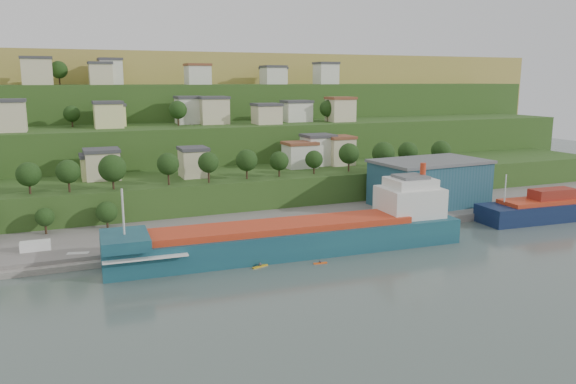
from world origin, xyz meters
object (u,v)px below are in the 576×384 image
caravan (36,248)px  cargo_ship_near (302,237)px  kayak_orange (320,263)px  warehouse (429,182)px

caravan → cargo_ship_near: bearing=-15.9°
cargo_ship_near → kayak_orange: cargo_ship_near is taller
caravan → kayak_orange: 58.88m
cargo_ship_near → warehouse: size_ratio=2.42×
warehouse → kayak_orange: bearing=-152.2°
kayak_orange → caravan: bearing=161.1°
cargo_ship_near → kayak_orange: 9.43m
caravan → kayak_orange: (53.35, -24.79, -2.36)m
cargo_ship_near → kayak_orange: bearing=-86.4°
caravan → kayak_orange: bearing=-24.2°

